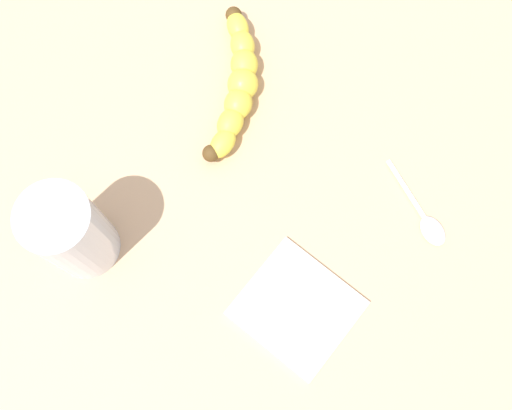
# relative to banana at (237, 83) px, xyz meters

# --- Properties ---
(wooden_tabletop) EXTENTS (1.20, 1.20, 0.03)m
(wooden_tabletop) POSITION_rel_banana_xyz_m (-0.02, 0.10, -0.03)
(wooden_tabletop) COLOR tan
(wooden_tabletop) RESTS_ON ground
(banana) EXTENTS (0.09, 0.19, 0.04)m
(banana) POSITION_rel_banana_xyz_m (0.00, 0.00, 0.00)
(banana) COLOR yellow
(banana) RESTS_ON wooden_tabletop
(smoothie_glass) EXTENTS (0.07, 0.07, 0.13)m
(smoothie_glass) POSITION_rel_banana_xyz_m (0.05, 0.25, 0.04)
(smoothie_glass) COLOR silver
(smoothie_glass) RESTS_ON wooden_tabletop
(teaspoon) EXTENTS (0.10, 0.07, 0.01)m
(teaspoon) POSITION_rel_banana_xyz_m (-0.27, 0.04, -0.01)
(teaspoon) COLOR silver
(teaspoon) RESTS_ON wooden_tabletop
(folded_napkin) EXTENTS (0.13, 0.12, 0.01)m
(folded_napkin) POSITION_rel_banana_xyz_m (-0.19, 0.19, -0.01)
(folded_napkin) COLOR white
(folded_napkin) RESTS_ON wooden_tabletop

